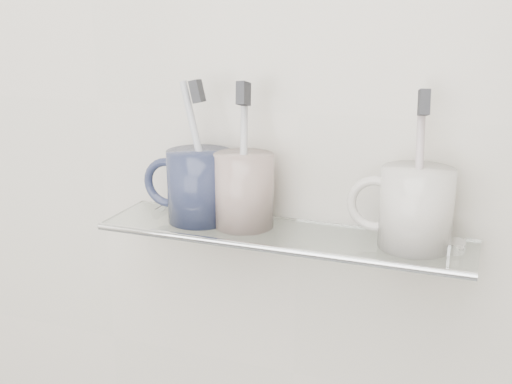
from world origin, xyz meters
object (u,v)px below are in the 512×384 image
at_px(shelf_glass, 283,235).
at_px(mug_left, 200,186).
at_px(mug_right, 416,208).
at_px(mug_center, 244,191).

xyz_separation_m(shelf_glass, mug_left, (-0.12, 0.00, 0.05)).
relative_size(shelf_glass, mug_left, 5.00).
xyz_separation_m(mug_left, mug_right, (0.29, 0.00, 0.00)).
bearing_deg(shelf_glass, mug_center, 175.05).
bearing_deg(mug_center, shelf_glass, -4.30).
height_order(shelf_glass, mug_right, mug_right).
bearing_deg(shelf_glass, mug_left, 177.69).
xyz_separation_m(shelf_glass, mug_right, (0.17, 0.00, 0.05)).
bearing_deg(mug_left, mug_center, -22.53).
height_order(mug_center, mug_right, same).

